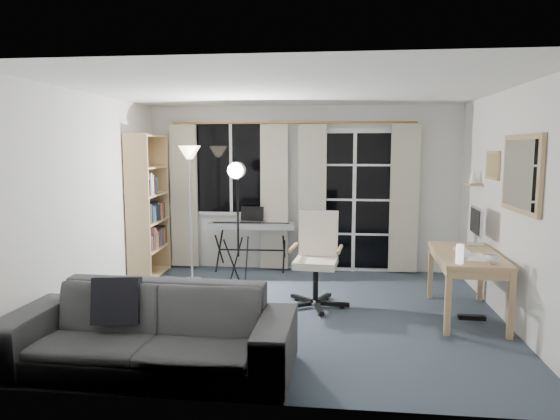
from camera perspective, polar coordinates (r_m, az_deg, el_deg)
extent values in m
cube|color=#313C48|center=(5.60, 1.12, -11.69)|extent=(4.50, 4.00, 0.02)
cube|color=white|center=(7.42, -5.56, 4.81)|extent=(1.20, 0.06, 1.40)
cube|color=black|center=(7.39, -5.61, 4.80)|extent=(1.10, 0.02, 1.30)
cube|color=white|center=(7.38, -5.62, 4.80)|extent=(0.04, 0.03, 1.30)
cube|color=white|center=(7.30, 8.45, 0.99)|extent=(1.32, 0.06, 2.11)
cube|color=black|center=(7.27, 6.09, 1.00)|extent=(0.55, 0.02, 1.95)
cube|color=black|center=(7.29, 10.82, 0.93)|extent=(0.55, 0.02, 1.95)
cube|color=white|center=(7.26, 8.46, 0.96)|extent=(0.05, 0.04, 2.05)
cube|color=white|center=(7.33, 8.39, -2.74)|extent=(1.15, 0.03, 0.03)
cube|color=white|center=(7.26, 8.46, 1.16)|extent=(1.15, 0.03, 0.03)
cube|color=white|center=(7.22, 8.54, 5.10)|extent=(1.15, 0.03, 0.03)
cylinder|color=gold|center=(7.21, 1.36, 9.95)|extent=(3.50, 0.03, 0.03)
cube|color=beige|center=(7.53, -10.90, 1.55)|extent=(0.40, 0.07, 2.10)
cube|color=beige|center=(7.24, -0.65, 1.46)|extent=(0.40, 0.07, 2.10)
cube|color=beige|center=(7.20, 3.71, 1.41)|extent=(0.40, 0.07, 2.10)
cube|color=beige|center=(7.26, 14.02, 1.26)|extent=(0.40, 0.07, 2.10)
cube|color=tan|center=(6.72, -15.98, -0.02)|extent=(0.32, 0.05, 1.98)
cube|color=tan|center=(7.56, -13.73, 0.82)|extent=(0.32, 0.05, 1.98)
cube|color=tan|center=(7.18, -15.88, 0.43)|extent=(0.07, 0.89, 1.98)
cube|color=tan|center=(7.31, -14.55, -7.09)|extent=(0.36, 0.91, 0.02)
cube|color=tan|center=(7.23, -14.64, -4.26)|extent=(0.36, 0.91, 0.02)
cube|color=tan|center=(7.16, -14.73, -1.31)|extent=(0.36, 0.91, 0.02)
cube|color=tan|center=(7.12, -14.83, 1.69)|extent=(0.36, 0.91, 0.02)
cube|color=tan|center=(7.10, -14.93, 4.72)|extent=(0.36, 0.91, 0.02)
cube|color=tan|center=(7.09, -15.04, 8.17)|extent=(0.36, 0.91, 0.02)
cube|color=silver|center=(6.85, -15.48, -3.71)|extent=(0.22, 0.07, 0.25)
cube|color=brown|center=(6.95, -15.21, -3.78)|extent=(0.22, 0.05, 0.20)
cube|color=#313131|center=(7.02, -15.00, -3.55)|extent=(0.22, 0.05, 0.23)
cube|color=brown|center=(7.09, -14.81, -3.17)|extent=(0.22, 0.05, 0.30)
cube|color=silver|center=(7.16, -14.61, -3.32)|extent=(0.22, 0.06, 0.23)
cube|color=brown|center=(7.25, -14.39, -3.16)|extent=(0.22, 0.05, 0.24)
cube|color=#335C9B|center=(7.32, -14.20, -3.04)|extent=(0.22, 0.06, 0.24)
cube|color=brown|center=(7.40, -14.00, -2.98)|extent=(0.22, 0.04, 0.23)
cube|color=brown|center=(7.47, -13.84, -2.85)|extent=(0.22, 0.06, 0.24)
cube|color=#313131|center=(7.55, -13.63, -2.64)|extent=(0.22, 0.04, 0.26)
cube|color=#335C9B|center=(6.79, -15.58, -0.52)|extent=(0.22, 0.04, 0.27)
cube|color=#313131|center=(6.86, -15.39, -0.47)|extent=(0.22, 0.07, 0.26)
cube|color=#313131|center=(6.96, -15.12, -0.51)|extent=(0.22, 0.05, 0.23)
cube|color=#335C9B|center=(7.03, -14.92, -0.49)|extent=(0.22, 0.04, 0.21)
cube|color=#335C9B|center=(7.09, -14.74, -0.34)|extent=(0.22, 0.05, 0.23)
cube|color=#313131|center=(7.16, -14.56, -0.10)|extent=(0.22, 0.04, 0.27)
cube|color=#313131|center=(7.23, -14.38, -0.25)|extent=(0.22, 0.06, 0.22)
cube|color=#D88951|center=(7.31, -14.17, -0.11)|extent=(0.22, 0.05, 0.23)
cube|color=brown|center=(7.39, -13.99, 0.01)|extent=(0.22, 0.04, 0.24)
cube|color=#313131|center=(7.45, -13.83, 0.03)|extent=(0.22, 0.04, 0.23)
cube|color=brown|center=(6.76, -15.69, 2.69)|extent=(0.22, 0.05, 0.28)
cube|color=#313131|center=(6.83, -15.47, 2.46)|extent=(0.22, 0.04, 0.21)
cube|color=silver|center=(6.89, -15.30, 2.85)|extent=(0.22, 0.04, 0.30)
cube|color=silver|center=(6.96, -15.11, 2.79)|extent=(0.22, 0.04, 0.27)
cube|color=brown|center=(7.03, -14.91, 2.63)|extent=(0.22, 0.04, 0.22)
cube|color=#335C9B|center=(7.10, -14.73, 2.71)|extent=(0.22, 0.05, 0.23)
cylinder|color=#B2B2B7|center=(6.92, -9.99, -7.90)|extent=(0.32, 0.32, 0.03)
cylinder|color=#B2B2B7|center=(6.75, -10.15, -0.89)|extent=(0.03, 0.03, 1.69)
cone|color=#FFE5B2|center=(6.68, -10.31, 6.50)|extent=(0.34, 0.34, 0.17)
cylinder|color=black|center=(7.30, -6.94, -4.51)|extent=(0.05, 0.59, 0.53)
cylinder|color=black|center=(7.30, -6.94, -4.51)|extent=(0.05, 0.59, 0.53)
cylinder|color=black|center=(7.18, 0.49, -4.65)|extent=(0.05, 0.59, 0.53)
cylinder|color=black|center=(7.18, 0.49, -4.65)|extent=(0.05, 0.59, 0.53)
cylinder|color=black|center=(7.23, -3.25, -4.59)|extent=(0.94, 0.06, 0.02)
cube|color=silver|center=(7.16, -3.27, -1.78)|extent=(1.24, 0.36, 0.08)
cube|color=white|center=(7.08, -3.35, -1.61)|extent=(1.13, 0.18, 0.01)
cube|color=black|center=(7.12, -3.31, -1.49)|extent=(1.09, 0.12, 0.01)
cube|color=black|center=(7.23, -3.19, -0.41)|extent=(0.33, 0.08, 0.20)
cylinder|color=black|center=(6.61, -3.85, -5.99)|extent=(0.03, 0.26, 0.66)
cylinder|color=black|center=(6.73, -5.05, -5.75)|extent=(0.22, 0.15, 0.66)
cylinder|color=black|center=(6.55, -5.42, -6.11)|extent=(0.23, 0.14, 0.66)
cylinder|color=black|center=(6.52, -4.83, -0.41)|extent=(0.03, 0.03, 1.14)
cylinder|color=silver|center=(6.42, -4.98, 4.54)|extent=(0.22, 0.12, 0.22)
cylinder|color=white|center=(6.35, -5.12, 4.51)|extent=(0.19, 0.02, 0.19)
cube|color=black|center=(5.75, 6.30, -10.63)|extent=(0.33, 0.08, 0.04)
cylinder|color=black|center=(5.75, 7.12, -10.86)|extent=(0.06, 0.06, 0.05)
cube|color=black|center=(5.97, 5.01, -9.95)|extent=(0.18, 0.32, 0.04)
cylinder|color=black|center=(6.04, 5.34, -9.93)|extent=(0.06, 0.06, 0.05)
cube|color=black|center=(5.92, 2.48, -10.06)|extent=(0.28, 0.25, 0.04)
cylinder|color=black|center=(5.98, 1.93, -10.08)|extent=(0.06, 0.06, 0.05)
cube|color=black|center=(5.68, 2.04, -10.83)|extent=(0.31, 0.21, 0.04)
cylinder|color=black|center=(5.65, 1.29, -11.13)|extent=(0.06, 0.06, 0.05)
cube|color=black|center=(5.56, 4.47, -11.22)|extent=(0.12, 0.33, 0.04)
cylinder|color=black|center=(5.50, 4.63, -11.68)|extent=(0.06, 0.06, 0.05)
cylinder|color=black|center=(5.71, 4.08, -8.25)|extent=(0.07, 0.07, 0.41)
cube|color=#F6E8CF|center=(5.65, 4.10, -6.06)|extent=(0.51, 0.51, 0.08)
cube|color=#F6E8CF|center=(5.81, 4.43, -2.64)|extent=(0.46, 0.17, 0.53)
cube|color=black|center=(5.84, 4.48, -2.38)|extent=(0.43, 0.14, 0.49)
cylinder|color=tan|center=(5.68, 1.50, -4.31)|extent=(0.08, 0.41, 0.04)
cylinder|color=tan|center=(5.61, 6.83, -4.50)|extent=(0.08, 0.41, 0.04)
cube|color=tan|center=(5.65, 20.65, -4.80)|extent=(0.71, 1.32, 0.04)
cube|color=tan|center=(5.66, 20.62, -5.44)|extent=(0.67, 1.28, 0.09)
cube|color=tan|center=(5.10, 18.64, -9.98)|extent=(0.06, 0.06, 0.65)
cube|color=tan|center=(5.23, 24.92, -9.87)|extent=(0.06, 0.06, 0.65)
cube|color=tan|center=(6.26, 16.83, -6.75)|extent=(0.06, 0.06, 0.65)
cube|color=tan|center=(6.36, 21.97, -6.74)|extent=(0.06, 0.06, 0.65)
cube|color=silver|center=(6.12, 21.45, -3.70)|extent=(0.17, 0.12, 0.01)
cube|color=silver|center=(6.10, 21.50, -2.57)|extent=(0.04, 0.03, 0.20)
cube|color=silver|center=(6.08, 21.56, -1.20)|extent=(0.06, 0.50, 0.31)
cube|color=black|center=(6.07, 21.39, -1.20)|extent=(0.03, 0.46, 0.28)
cube|color=white|center=(5.67, 20.18, -4.46)|extent=(0.15, 0.39, 0.02)
cube|color=white|center=(5.40, 20.25, -5.02)|extent=(0.06, 0.09, 0.02)
cube|color=white|center=(5.51, 21.48, -4.89)|extent=(0.23, 0.29, 0.01)
cube|color=white|center=(5.33, 21.60, -5.31)|extent=(0.21, 0.16, 0.00)
cube|color=black|center=(5.20, 19.85, -4.94)|extent=(0.05, 0.04, 0.11)
cylinder|color=white|center=(5.10, 19.85, -4.75)|extent=(0.08, 0.08, 0.18)
cube|color=black|center=(5.73, 21.07, -11.38)|extent=(0.28, 0.09, 0.05)
imported|color=silver|center=(5.19, 23.11, -5.10)|extent=(0.12, 0.09, 0.11)
cube|color=tan|center=(5.23, 25.90, 3.73)|extent=(0.04, 0.94, 0.74)
cube|color=white|center=(5.22, 25.69, 3.74)|extent=(0.01, 0.84, 0.64)
cube|color=tan|center=(6.08, 23.16, 4.72)|extent=(0.03, 0.42, 0.32)
cube|color=#588D46|center=(6.08, 23.02, 4.73)|extent=(0.00, 0.36, 0.26)
cube|color=tan|center=(6.56, 21.21, 2.75)|extent=(0.16, 0.30, 0.02)
cone|color=#F6E8CF|center=(6.55, 21.25, 3.54)|extent=(0.12, 0.12, 0.15)
imported|color=#313134|center=(4.22, -14.65, -11.67)|extent=(2.32, 0.73, 0.90)
cube|color=black|center=(4.43, -18.16, -9.82)|extent=(0.41, 0.27, 0.41)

